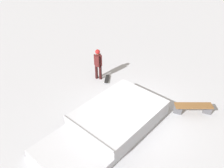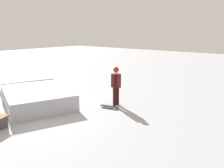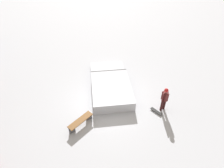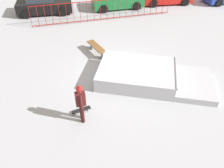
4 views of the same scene
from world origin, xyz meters
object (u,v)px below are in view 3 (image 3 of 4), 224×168
Objects in this scene: skate_ramp at (111,86)px; skateboard at (156,111)px; skater at (165,98)px; park_bench at (81,122)px.

skate_ramp reaches higher than skateboard.
skater is at bearing 77.72° from skateboard.
skater is at bearing -127.26° from skate_ramp.
skate_ramp is 7.24× the size of skateboard.
skater is at bearing -103.11° from park_bench.
skater is 5.18m from park_bench.
park_bench is at bearing -119.53° from skateboard.
park_bench is (1.17, 5.00, -0.65)m from skater.
park_bench is at bearing 145.20° from skate_ramp.
skater is 1.05× the size of park_bench.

